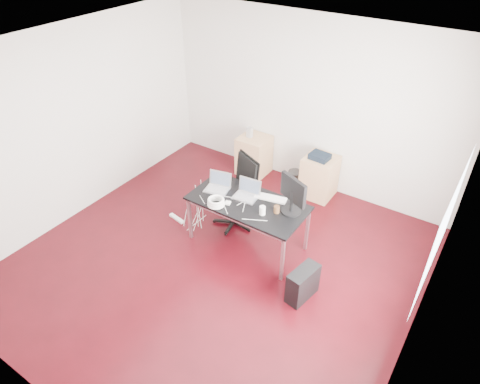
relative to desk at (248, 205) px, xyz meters
The scene contains 18 objects.
room_shell 0.92m from the desk, 98.89° to the right, with size 5.00×5.00×5.00m.
desk is the anchor object (origin of this frame).
office_chair 0.51m from the desk, 137.94° to the left, with size 0.63×0.65×1.08m.
filing_cabinet_left 1.95m from the desk, 119.39° to the left, with size 0.50×0.50×0.70m, color tan.
filing_cabinet_right 1.74m from the desk, 79.40° to the left, with size 0.50×0.50×0.70m, color tan.
pc_tower 1.28m from the desk, 22.69° to the right, with size 0.20×0.45×0.44m, color black.
wastebasket 1.78m from the desk, 94.35° to the left, with size 0.24×0.24×0.28m, color black.
power_strip 1.38m from the desk, behind, with size 0.30×0.06×0.04m, color white.
laptop_left 0.53m from the desk, behind, with size 0.38×0.32×0.23m.
laptop_right 0.18m from the desk, 128.38° to the left, with size 0.35×0.28×0.23m.
monitor 0.69m from the desk, 13.91° to the left, with size 0.43×0.26×0.51m.
keyboard 0.33m from the desk, 47.73° to the left, with size 0.44×0.14×0.02m, color white.
cup_white 0.34m from the desk, 21.65° to the right, with size 0.08×0.08×0.12m, color white.
cup_brown 0.45m from the desk, ahead, with size 0.08×0.08×0.10m, color brown.
cable_coil 0.44m from the desk, 136.66° to the right, with size 0.24×0.24×0.11m.
power_adapter 0.28m from the desk, 137.98° to the right, with size 0.07×0.07×0.03m, color white.
speaker 1.95m from the desk, 121.87° to the left, with size 0.09×0.08×0.18m, color #9E9E9E.
navy_garment 1.66m from the desk, 79.69° to the left, with size 0.30×0.24×0.09m, color black.
Camera 1 is at (2.61, -3.37, 4.13)m, focal length 32.00 mm.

